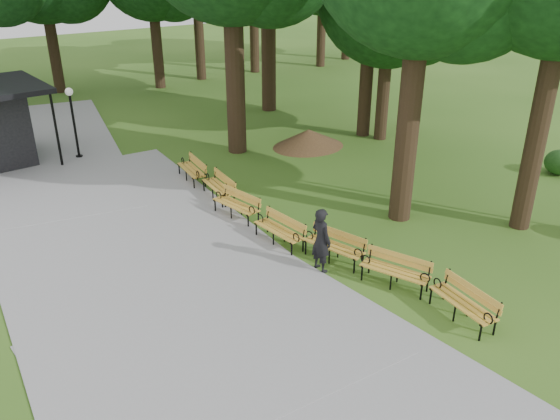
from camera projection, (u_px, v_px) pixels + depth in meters
ground at (296, 253)px, 16.31m from camera, size 100.00×100.00×0.00m
path at (126, 248)px, 16.53m from camera, size 12.00×38.00×0.06m
person at (321, 240)px, 15.09m from camera, size 0.48×0.70×1.85m
lamp_post at (72, 108)px, 22.80m from camera, size 0.32×0.32×2.96m
dirt_mound at (308, 138)px, 24.87m from camera, size 2.77×2.77×0.79m
bench_0 at (463, 303)px, 13.26m from camera, size 0.84×1.96×0.88m
bench_1 at (395, 271)px, 14.56m from camera, size 1.32×2.00×0.88m
bench_2 at (334, 247)px, 15.76m from camera, size 1.17×2.00×0.88m
bench_3 at (279, 230)px, 16.66m from camera, size 0.84×1.96×0.88m
bench_4 at (236, 205)px, 18.29m from camera, size 1.00×1.99×0.88m
bench_5 at (218, 187)px, 19.67m from camera, size 0.79×1.94×0.88m
bench_6 at (192, 170)px, 21.19m from camera, size 0.83×1.95×0.88m
shrub_1 at (557, 174)px, 22.01m from camera, size 1.14×1.14×0.97m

